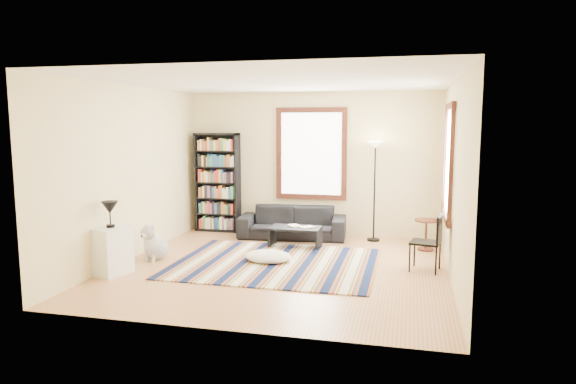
% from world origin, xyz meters
% --- Properties ---
extents(floor, '(5.00, 5.00, 0.10)m').
position_xyz_m(floor, '(0.00, 0.00, -0.05)').
color(floor, tan).
rests_on(floor, ground).
extents(ceiling, '(5.00, 5.00, 0.10)m').
position_xyz_m(ceiling, '(0.00, 0.00, 2.85)').
color(ceiling, white).
rests_on(ceiling, floor).
extents(wall_back, '(5.00, 0.10, 2.80)m').
position_xyz_m(wall_back, '(0.00, 2.55, 1.40)').
color(wall_back, beige).
rests_on(wall_back, floor).
extents(wall_front, '(5.00, 0.10, 2.80)m').
position_xyz_m(wall_front, '(0.00, -2.55, 1.40)').
color(wall_front, beige).
rests_on(wall_front, floor).
extents(wall_left, '(0.10, 5.00, 2.80)m').
position_xyz_m(wall_left, '(-2.55, 0.00, 1.40)').
color(wall_left, beige).
rests_on(wall_left, floor).
extents(wall_right, '(0.10, 5.00, 2.80)m').
position_xyz_m(wall_right, '(2.55, 0.00, 1.40)').
color(wall_right, beige).
rests_on(wall_right, floor).
extents(window_back, '(1.20, 0.06, 1.60)m').
position_xyz_m(window_back, '(0.00, 2.47, 1.60)').
color(window_back, white).
rests_on(window_back, wall_back).
extents(window_right, '(0.06, 1.20, 1.60)m').
position_xyz_m(window_right, '(2.47, 0.80, 1.60)').
color(window_right, white).
rests_on(window_right, wall_right).
extents(rug, '(3.13, 2.50, 0.02)m').
position_xyz_m(rug, '(-0.13, 0.16, 0.01)').
color(rug, '#0B1739').
rests_on(rug, floor).
extents(sofa, '(0.97, 2.10, 0.59)m').
position_xyz_m(sofa, '(-0.28, 2.05, 0.30)').
color(sofa, black).
rests_on(sofa, floor).
extents(bookshelf, '(0.90, 0.30, 2.00)m').
position_xyz_m(bookshelf, '(-1.91, 2.32, 1.00)').
color(bookshelf, black).
rests_on(bookshelf, floor).
extents(coffee_table, '(0.97, 0.63, 0.36)m').
position_xyz_m(coffee_table, '(-0.06, 1.33, 0.18)').
color(coffee_table, black).
rests_on(coffee_table, floor).
extents(book_a, '(0.30, 0.29, 0.02)m').
position_xyz_m(book_a, '(-0.16, 1.33, 0.37)').
color(book_a, beige).
rests_on(book_a, coffee_table).
extents(book_b, '(0.29, 0.30, 0.02)m').
position_xyz_m(book_b, '(0.09, 1.38, 0.37)').
color(book_b, beige).
rests_on(book_b, coffee_table).
extents(floor_cushion, '(0.92, 0.83, 0.19)m').
position_xyz_m(floor_cushion, '(-0.26, 0.22, 0.09)').
color(floor_cushion, white).
rests_on(floor_cushion, floor).
extents(floor_lamp, '(0.32, 0.32, 1.86)m').
position_xyz_m(floor_lamp, '(1.26, 2.15, 0.93)').
color(floor_lamp, black).
rests_on(floor_lamp, floor).
extents(side_table, '(0.47, 0.47, 0.54)m').
position_xyz_m(side_table, '(2.20, 1.62, 0.27)').
color(side_table, '#3E1B0F').
rests_on(side_table, floor).
extents(folding_chair, '(0.49, 0.48, 0.86)m').
position_xyz_m(folding_chair, '(2.15, 0.32, 0.43)').
color(folding_chair, black).
rests_on(folding_chair, floor).
extents(white_cabinet, '(0.50, 0.58, 0.70)m').
position_xyz_m(white_cabinet, '(-2.30, -0.93, 0.35)').
color(white_cabinet, white).
rests_on(white_cabinet, floor).
extents(table_lamp, '(0.30, 0.30, 0.38)m').
position_xyz_m(table_lamp, '(-2.30, -0.93, 0.89)').
color(table_lamp, black).
rests_on(table_lamp, white_cabinet).
extents(dog, '(0.50, 0.64, 0.58)m').
position_xyz_m(dog, '(-2.07, -0.02, 0.29)').
color(dog, silver).
rests_on(dog, floor).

